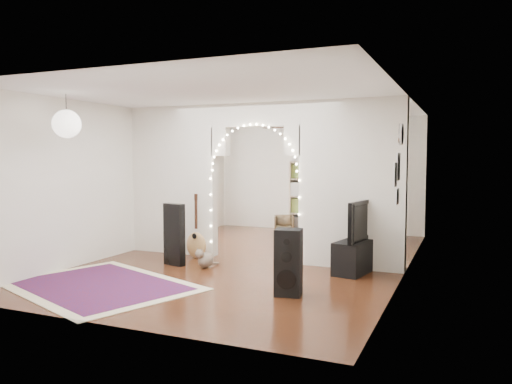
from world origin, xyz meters
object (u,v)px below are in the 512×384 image
at_px(acoustic_guitar, 196,235).
at_px(dining_chair_right, 337,232).
at_px(floor_speaker, 288,262).
at_px(dining_chair_left, 284,224).
at_px(media_console, 356,256).
at_px(dining_table, 327,206).
at_px(bookcase, 325,197).

xyz_separation_m(acoustic_guitar, dining_chair_right, (1.96, 2.30, -0.15)).
relative_size(floor_speaker, dining_chair_left, 1.86).
height_order(media_console, dining_chair_left, media_console).
relative_size(floor_speaker, dining_table, 0.65).
height_order(floor_speaker, dining_chair_right, floor_speaker).
xyz_separation_m(floor_speaker, dining_chair_right, (-0.31, 3.88, -0.15)).
distance_m(floor_speaker, bookcase, 5.51).
xyz_separation_m(acoustic_guitar, dining_table, (1.47, 3.35, 0.26)).
xyz_separation_m(dining_chair_left, dining_chair_right, (1.54, -1.07, 0.06)).
bearing_deg(floor_speaker, media_console, 62.61).
xyz_separation_m(bookcase, dining_chair_right, (0.69, -1.53, -0.57)).
bearing_deg(dining_table, acoustic_guitar, -123.55).
distance_m(bookcase, dining_chair_left, 1.15).
relative_size(bookcase, dining_chair_right, 2.81).
bearing_deg(acoustic_guitar, dining_chair_left, 100.85).
xyz_separation_m(bookcase, dining_table, (0.20, -0.48, -0.16)).
xyz_separation_m(media_console, dining_table, (-1.33, 3.27, 0.43)).
height_order(acoustic_guitar, dining_table, acoustic_guitar).
bearing_deg(dining_table, dining_chair_left, 168.85).
bearing_deg(dining_table, floor_speaker, -90.65).
relative_size(acoustic_guitar, media_console, 0.97).
distance_m(acoustic_guitar, dining_table, 3.66).
height_order(dining_chair_left, dining_chair_right, dining_chair_right).
height_order(acoustic_guitar, bookcase, bookcase).
distance_m(acoustic_guitar, bookcase, 4.05).
bearing_deg(media_console, floor_speaker, -97.01).
relative_size(acoustic_guitar, dining_chair_left, 2.09).
relative_size(acoustic_guitar, floor_speaker, 1.12).
bearing_deg(dining_table, media_console, -77.71).
relative_size(acoustic_guitar, dining_chair_right, 1.61).
bearing_deg(bookcase, floor_speaker, -98.43).
bearing_deg(floor_speaker, dining_table, 89.66).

